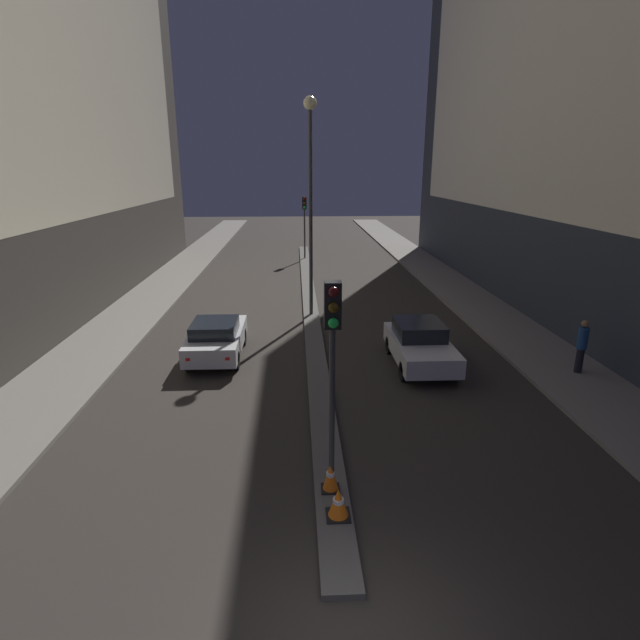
{
  "coord_description": "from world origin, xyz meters",
  "views": [
    {
      "loc": [
        -0.68,
        -5.27,
        6.64
      ],
      "look_at": [
        0.3,
        14.69,
        0.5
      ],
      "focal_mm": 28.0,
      "sensor_mm": 36.0,
      "label": 1
    }
  ],
  "objects_px": {
    "car_right_lane": "(420,344)",
    "car_left_lane": "(216,338)",
    "street_lamp": "(310,169)",
    "pedestrian_on_right_sidewalk": "(582,345)",
    "traffic_light_near": "(333,342)",
    "traffic_cone_near": "(338,503)",
    "traffic_light_mid": "(304,213)",
    "traffic_cone_far": "(331,476)"
  },
  "relations": [
    {
      "from": "street_lamp",
      "to": "traffic_cone_near",
      "type": "relative_size",
      "value": 15.26
    },
    {
      "from": "street_lamp",
      "to": "traffic_cone_near",
      "type": "bearing_deg",
      "value": -89.71
    },
    {
      "from": "traffic_light_mid",
      "to": "pedestrian_on_right_sidewalk",
      "type": "distance_m",
      "value": 23.85
    },
    {
      "from": "street_lamp",
      "to": "car_left_lane",
      "type": "relative_size",
      "value": 2.31
    },
    {
      "from": "traffic_cone_far",
      "to": "car_right_lane",
      "type": "height_order",
      "value": "car_right_lane"
    },
    {
      "from": "car_left_lane",
      "to": "pedestrian_on_right_sidewalk",
      "type": "xyz_separation_m",
      "value": [
        12.21,
        -2.29,
        0.35
      ]
    },
    {
      "from": "street_lamp",
      "to": "car_left_lane",
      "type": "height_order",
      "value": "street_lamp"
    },
    {
      "from": "traffic_light_mid",
      "to": "car_right_lane",
      "type": "bearing_deg",
      "value": -80.27
    },
    {
      "from": "traffic_light_mid",
      "to": "traffic_cone_far",
      "type": "height_order",
      "value": "traffic_light_mid"
    },
    {
      "from": "traffic_light_mid",
      "to": "traffic_cone_near",
      "type": "bearing_deg",
      "value": -89.86
    },
    {
      "from": "street_lamp",
      "to": "traffic_cone_near",
      "type": "xyz_separation_m",
      "value": [
        0.07,
        -14.04,
        -6.14
      ]
    },
    {
      "from": "traffic_light_mid",
      "to": "traffic_cone_near",
      "type": "distance_m",
      "value": 29.01
    },
    {
      "from": "car_left_lane",
      "to": "traffic_light_near",
      "type": "bearing_deg",
      "value": -66.33
    },
    {
      "from": "traffic_light_near",
      "to": "pedestrian_on_right_sidewalk",
      "type": "xyz_separation_m",
      "value": [
        8.62,
        5.89,
        -2.33
      ]
    },
    {
      "from": "traffic_cone_near",
      "to": "car_left_lane",
      "type": "relative_size",
      "value": 0.15
    },
    {
      "from": "traffic_light_near",
      "to": "car_left_lane",
      "type": "xyz_separation_m",
      "value": [
        -3.59,
        8.18,
        -2.68
      ]
    },
    {
      "from": "traffic_cone_far",
      "to": "car_right_lane",
      "type": "xyz_separation_m",
      "value": [
        3.61,
        7.1,
        0.31
      ]
    },
    {
      "from": "car_left_lane",
      "to": "car_right_lane",
      "type": "height_order",
      "value": "car_right_lane"
    },
    {
      "from": "pedestrian_on_right_sidewalk",
      "to": "car_left_lane",
      "type": "bearing_deg",
      "value": 169.38
    },
    {
      "from": "traffic_light_mid",
      "to": "traffic_cone_far",
      "type": "bearing_deg",
      "value": -90.04
    },
    {
      "from": "traffic_cone_near",
      "to": "traffic_cone_far",
      "type": "height_order",
      "value": "traffic_cone_far"
    },
    {
      "from": "traffic_light_near",
      "to": "traffic_cone_near",
      "type": "height_order",
      "value": "traffic_light_near"
    },
    {
      "from": "traffic_light_mid",
      "to": "car_left_lane",
      "type": "distance_m",
      "value": 20.33
    },
    {
      "from": "traffic_cone_far",
      "to": "street_lamp",
      "type": "bearing_deg",
      "value": 89.91
    },
    {
      "from": "street_lamp",
      "to": "car_right_lane",
      "type": "bearing_deg",
      "value": -59.49
    },
    {
      "from": "traffic_light_mid",
      "to": "traffic_cone_near",
      "type": "xyz_separation_m",
      "value": [
        0.07,
        -28.86,
        -2.99
      ]
    },
    {
      "from": "traffic_light_mid",
      "to": "street_lamp",
      "type": "xyz_separation_m",
      "value": [
        0.0,
        -14.82,
        3.15
      ]
    },
    {
      "from": "traffic_light_near",
      "to": "street_lamp",
      "type": "xyz_separation_m",
      "value": [
        0.0,
        13.19,
        3.15
      ]
    },
    {
      "from": "traffic_light_mid",
      "to": "pedestrian_on_right_sidewalk",
      "type": "height_order",
      "value": "traffic_light_mid"
    },
    {
      "from": "street_lamp",
      "to": "car_right_lane",
      "type": "distance_m",
      "value": 9.15
    },
    {
      "from": "traffic_cone_far",
      "to": "traffic_cone_near",
      "type": "bearing_deg",
      "value": -83.8
    },
    {
      "from": "traffic_light_near",
      "to": "traffic_light_mid",
      "type": "height_order",
      "value": "same"
    },
    {
      "from": "traffic_cone_near",
      "to": "traffic_light_mid",
      "type": "bearing_deg",
      "value": 90.14
    },
    {
      "from": "traffic_light_mid",
      "to": "pedestrian_on_right_sidewalk",
      "type": "relative_size",
      "value": 2.49
    },
    {
      "from": "traffic_cone_far",
      "to": "pedestrian_on_right_sidewalk",
      "type": "xyz_separation_m",
      "value": [
        8.64,
        5.9,
        0.64
      ]
    },
    {
      "from": "traffic_light_near",
      "to": "car_left_lane",
      "type": "bearing_deg",
      "value": 113.67
    },
    {
      "from": "traffic_light_mid",
      "to": "traffic_cone_near",
      "type": "relative_size",
      "value": 7.34
    },
    {
      "from": "car_right_lane",
      "to": "car_left_lane",
      "type": "bearing_deg",
      "value": 171.44
    },
    {
      "from": "car_right_lane",
      "to": "pedestrian_on_right_sidewalk",
      "type": "height_order",
      "value": "pedestrian_on_right_sidewalk"
    },
    {
      "from": "traffic_cone_far",
      "to": "pedestrian_on_right_sidewalk",
      "type": "bearing_deg",
      "value": 34.3
    },
    {
      "from": "traffic_light_mid",
      "to": "traffic_cone_far",
      "type": "xyz_separation_m",
      "value": [
        -0.02,
        -28.01,
        -2.97
      ]
    },
    {
      "from": "pedestrian_on_right_sidewalk",
      "to": "traffic_light_near",
      "type": "bearing_deg",
      "value": -145.65
    }
  ]
}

